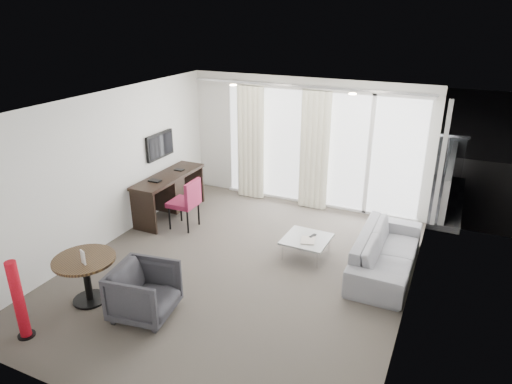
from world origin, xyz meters
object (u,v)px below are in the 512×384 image
at_px(desk_chair, 183,204).
at_px(rattan_chair_b, 389,168).
at_px(red_lamp, 19,300).
at_px(rattan_chair_a, 349,177).
at_px(sofa, 386,252).
at_px(tub_armchair, 144,292).
at_px(coffee_table, 306,247).
at_px(desk, 170,195).
at_px(round_table, 87,280).

distance_m(desk_chair, rattan_chair_b, 4.88).
distance_m(red_lamp, rattan_chair_a, 6.87).
bearing_deg(sofa, tub_armchair, 133.00).
relative_size(coffee_table, rattan_chair_a, 0.94).
bearing_deg(rattan_chair_a, red_lamp, -104.16).
bearing_deg(sofa, coffee_table, 95.34).
bearing_deg(desk_chair, sofa, -0.32).
height_order(desk, rattan_chair_a, desk).
relative_size(red_lamp, sofa, 0.50).
xyz_separation_m(round_table, tub_armchair, (0.92, 0.07, 0.02)).
bearing_deg(desk_chair, coffee_table, -2.70).
bearing_deg(red_lamp, rattan_chair_a, 68.91).
xyz_separation_m(desk_chair, red_lamp, (-0.11, -3.45, 0.06)).
bearing_deg(tub_armchair, round_table, 85.71).
bearing_deg(round_table, red_lamp, -101.23).
height_order(desk_chair, sofa, desk_chair).
distance_m(sofa, rattan_chair_a, 3.19).
height_order(tub_armchair, coffee_table, tub_armchair).
relative_size(tub_armchair, rattan_chair_b, 0.92).
bearing_deg(tub_armchair, sofa, -55.77).
xyz_separation_m(round_table, coffee_table, (2.36, 2.47, -0.17)).
relative_size(red_lamp, rattan_chair_b, 1.25).
xyz_separation_m(round_table, rattan_chair_a, (2.29, 5.49, 0.05)).
xyz_separation_m(desk_chair, sofa, (3.69, 0.05, -0.17)).
relative_size(desk_chair, coffee_table, 1.32).
relative_size(rattan_chair_a, rattan_chair_b, 0.90).
height_order(desk_chair, rattan_chair_b, desk_chair).
relative_size(desk_chair, round_table, 1.13).
bearing_deg(tub_armchair, rattan_chair_a, -22.94).
relative_size(coffee_table, sofa, 0.34).
xyz_separation_m(sofa, rattan_chair_a, (-1.33, 2.90, 0.08)).
bearing_deg(tub_armchair, red_lamp, 123.05).
relative_size(round_table, sofa, 0.40).
distance_m(rattan_chair_a, rattan_chair_b, 1.10).
xyz_separation_m(desk, desk_chair, (0.56, -0.35, 0.06)).
distance_m(desk, rattan_chair_b, 5.00).
distance_m(desk, tub_armchair, 3.22).
bearing_deg(round_table, sofa, 35.56).
relative_size(sofa, rattan_chair_a, 2.76).
height_order(coffee_table, rattan_chair_a, rattan_chair_a).
xyz_separation_m(desk_chair, round_table, (0.07, -2.54, -0.14)).
bearing_deg(desk_chair, tub_armchair, -69.13).
bearing_deg(rattan_chair_a, desk_chair, -121.72).
bearing_deg(red_lamp, sofa, 42.66).
xyz_separation_m(desk_chair, rattan_chair_a, (2.36, 2.95, -0.09)).
distance_m(tub_armchair, coffee_table, 2.80).
height_order(tub_armchair, sofa, tub_armchair).
distance_m(desk_chair, coffee_table, 2.45).
bearing_deg(desk, desk_chair, -32.55).
relative_size(tub_armchair, sofa, 0.37).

